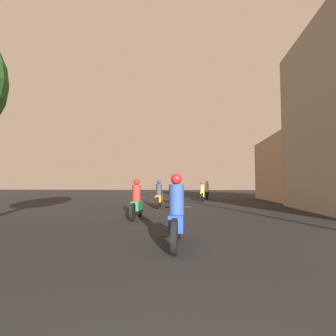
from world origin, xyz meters
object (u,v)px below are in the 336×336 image
object	(u,v)px
motorcycle_blue	(177,217)
building_right_far	(304,169)
motorcycle_orange	(159,196)
motorcycle_yellow	(202,193)
motorcycle_white	(174,194)
motorcycle_black	(207,192)
motorcycle_green	(137,203)

from	to	relation	value
motorcycle_blue	building_right_far	size ratio (longest dim) A/B	0.27
motorcycle_orange	motorcycle_yellow	size ratio (longest dim) A/B	0.90
motorcycle_orange	motorcycle_white	world-z (taller)	motorcycle_orange
motorcycle_yellow	motorcycle_blue	bearing A→B (deg)	-103.20
motorcycle_blue	motorcycle_black	size ratio (longest dim) A/B	1.02
motorcycle_black	building_right_far	xyz separation A→B (m)	(7.71, -1.30, 1.88)
motorcycle_orange	building_right_far	distance (m)	13.24
motorcycle_orange	motorcycle_white	xyz separation A→B (m)	(0.65, 3.36, -0.01)
motorcycle_green	building_right_far	bearing A→B (deg)	41.24
motorcycle_green	motorcycle_black	size ratio (longest dim) A/B	0.98
motorcycle_orange	motorcycle_green	bearing A→B (deg)	-89.55
motorcycle_blue	motorcycle_green	bearing A→B (deg)	117.31
motorcycle_white	motorcycle_black	distance (m)	5.82
motorcycle_green	motorcycle_white	distance (m)	8.17
motorcycle_green	motorcycle_black	distance (m)	13.80
building_right_far	motorcycle_blue	bearing A→B (deg)	-119.89
motorcycle_blue	motorcycle_white	world-z (taller)	motorcycle_blue
motorcycle_orange	building_right_far	bearing A→B (deg)	37.41
building_right_far	motorcycle_black	bearing A→B (deg)	170.39
motorcycle_white	motorcycle_yellow	xyz separation A→B (m)	(2.01, 2.73, -0.00)
motorcycle_yellow	building_right_far	world-z (taller)	building_right_far
motorcycle_yellow	motorcycle_black	world-z (taller)	motorcycle_black
motorcycle_orange	motorcycle_white	bearing A→B (deg)	82.69
motorcycle_white	motorcycle_blue	bearing A→B (deg)	-81.03
motorcycle_white	motorcycle_yellow	world-z (taller)	motorcycle_white
motorcycle_blue	motorcycle_yellow	bearing A→B (deg)	90.39
motorcycle_green	motorcycle_orange	size ratio (longest dim) A/B	1.07
motorcycle_green	motorcycle_black	bearing A→B (deg)	69.57
motorcycle_green	building_right_far	world-z (taller)	building_right_far
motorcycle_green	motorcycle_orange	bearing A→B (deg)	80.86
motorcycle_blue	motorcycle_orange	world-z (taller)	motorcycle_orange
motorcycle_orange	motorcycle_yellow	world-z (taller)	motorcycle_orange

